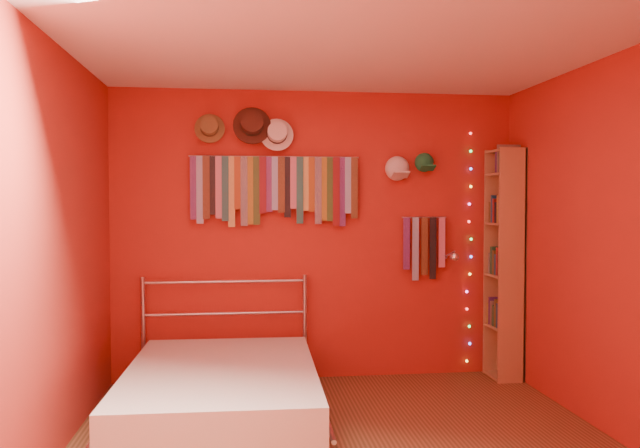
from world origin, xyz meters
name	(u,v)px	position (x,y,z in m)	size (l,w,h in m)	color
back_wall	(317,235)	(0.00, 1.75, 1.25)	(3.50, 0.02, 2.50)	maroon
right_wall	(626,248)	(1.75, 0.00, 1.25)	(0.02, 3.50, 2.50)	maroon
left_wall	(43,254)	(-1.75, 0.00, 1.25)	(0.02, 3.50, 2.50)	maroon
ceiling	(352,38)	(0.00, 0.00, 2.50)	(3.50, 3.50, 0.02)	white
tie_rack	(275,187)	(-0.36, 1.68, 1.67)	(1.45, 0.03, 0.60)	#ACACB1
small_tie_rack	(424,244)	(0.95, 1.69, 1.17)	(0.40, 0.03, 0.56)	#ACACB1
fedora_olive	(209,127)	(-0.91, 1.66, 2.17)	(0.25, 0.14, 0.25)	brown
fedora_brown	(252,124)	(-0.56, 1.65, 2.20)	(0.32, 0.18, 0.32)	#3F2016
fedora_white	(277,133)	(-0.35, 1.65, 2.12)	(0.28, 0.15, 0.28)	white
cap_white	(397,169)	(0.70, 1.70, 1.83)	(0.20, 0.25, 0.20)	silver
cap_green	(424,163)	(0.95, 1.70, 1.89)	(0.17, 0.22, 0.17)	#1C8043
fairy_lights	(469,248)	(1.37, 1.71, 1.13)	(0.06, 0.02, 2.06)	#FF3333
reading_lamp	(453,257)	(1.15, 1.51, 1.07)	(0.07, 0.31, 0.09)	#ACACB1
bookshelf	(508,262)	(1.66, 1.53, 1.02)	(0.25, 0.34, 2.00)	#AA7B4C
bed	(222,393)	(-0.79, 0.69, 0.21)	(1.43, 1.92, 0.92)	#ACACB1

